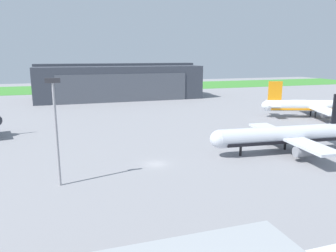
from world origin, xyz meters
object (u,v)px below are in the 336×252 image
Objects in this scene: airliner_near_left at (286,136)px; apron_light_mast at (56,124)px; airliner_far_right at (318,106)px; maintenance_hangar at (118,82)px.

apron_light_mast is (-49.36, -4.36, 6.85)m from airliner_near_left.
apron_light_mast reaches higher than airliner_far_right.
apron_light_mast is at bearing -104.33° from maintenance_hangar.
airliner_far_right is at bearing -52.96° from maintenance_hangar.
apron_light_mast is at bearing -157.16° from airliner_far_right.
apron_light_mast is (-29.46, -115.29, 2.36)m from maintenance_hangar.
airliner_far_right is 2.10× the size of apron_light_mast.
maintenance_hangar is at bearing 127.04° from airliner_far_right.
airliner_near_left is at bearing -139.89° from airliner_far_right.
airliner_near_left is 50.03m from apron_light_mast.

